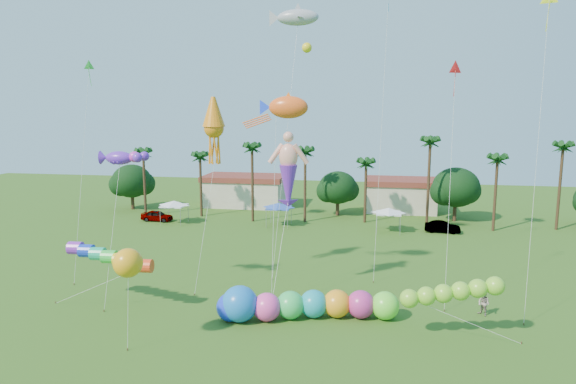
% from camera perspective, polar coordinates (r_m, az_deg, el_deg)
% --- Properties ---
extents(ground, '(160.00, 160.00, 0.00)m').
position_cam_1_polar(ground, '(31.88, -3.33, -19.18)').
color(ground, '#285116').
rests_on(ground, ground).
extents(tree_line, '(69.46, 8.91, 11.00)m').
position_cam_1_polar(tree_line, '(72.12, 7.53, 0.52)').
color(tree_line, '#3A2819').
rests_on(tree_line, ground).
extents(buildings_row, '(35.00, 7.00, 4.00)m').
position_cam_1_polar(buildings_row, '(78.95, 2.86, -0.32)').
color(buildings_row, beige).
rests_on(buildings_row, ground).
extents(tent_row, '(31.00, 4.00, 0.60)m').
position_cam_1_polar(tent_row, '(65.99, -1.14, -1.57)').
color(tent_row, white).
rests_on(tent_row, ground).
extents(car_a, '(4.40, 1.97, 1.47)m').
position_cam_1_polar(car_a, '(72.03, -14.35, -2.57)').
color(car_a, '#4C4C54').
rests_on(car_a, ground).
extents(car_b, '(4.39, 1.88, 1.41)m').
position_cam_1_polar(car_b, '(66.21, 16.79, -3.74)').
color(car_b, '#4C4C54').
rests_on(car_b, ground).
extents(spectator_b, '(1.13, 1.14, 1.86)m').
position_cam_1_polar(spectator_b, '(41.38, 20.91, -11.50)').
color(spectator_b, gray).
rests_on(spectator_b, ground).
extents(caterpillar_inflatable, '(12.91, 4.83, 2.63)m').
position_cam_1_polar(caterpillar_inflatable, '(38.11, 1.76, -12.40)').
color(caterpillar_inflatable, '#FF43AA').
rests_on(caterpillar_inflatable, ground).
extents(blue_ball, '(2.07, 2.07, 2.07)m').
position_cam_1_polar(blue_ball, '(38.08, -6.38, -12.59)').
color(blue_ball, '#1A35ED').
rests_on(blue_ball, ground).
extents(rainbow_tube, '(9.87, 1.89, 4.16)m').
position_cam_1_polar(rainbow_tube, '(40.65, -18.00, -7.67)').
color(rainbow_tube, '#F7421B').
rests_on(rainbow_tube, ground).
extents(green_worm, '(10.65, 1.38, 3.52)m').
position_cam_1_polar(green_worm, '(35.47, 13.33, -11.45)').
color(green_worm, '#84D12E').
rests_on(green_worm, ground).
extents(orange_ball_kite, '(2.43, 2.43, 6.64)m').
position_cam_1_polar(orange_ball_kite, '(33.55, -17.36, -7.54)').
color(orange_ball_kite, orange).
rests_on(orange_ball_kite, ground).
extents(merman_kite, '(2.84, 5.33, 12.85)m').
position_cam_1_polar(merman_kite, '(40.90, 0.04, 1.94)').
color(merman_kite, '#F79E8C').
rests_on(merman_kite, ground).
extents(fish_kite, '(5.13, 5.55, 16.29)m').
position_cam_1_polar(fish_kite, '(42.48, 0.04, 9.39)').
color(fish_kite, '#FD5B1C').
rests_on(fish_kite, ground).
extents(shark_kite, '(5.57, 8.11, 24.58)m').
position_cam_1_polar(shark_kite, '(50.99, 1.10, 18.82)').
color(shark_kite, '#989AA6').
rests_on(shark_kite, ground).
extents(squid_kite, '(1.96, 5.07, 16.27)m').
position_cam_1_polar(squid_kite, '(44.54, -8.24, 7.05)').
color(squid_kite, orange).
rests_on(squid_kite, ground).
extents(lobster_kite, '(4.07, 4.92, 12.08)m').
position_cam_1_polar(lobster_kite, '(42.63, -18.24, 3.61)').
color(lobster_kite, '#6727C5').
rests_on(lobster_kite, ground).
extents(delta_kite_red, '(1.25, 4.11, 18.83)m').
position_cam_1_polar(delta_kite_red, '(42.37, 18.09, 12.56)').
color(delta_kite_red, red).
rests_on(delta_kite_red, ground).
extents(delta_kite_yellow, '(1.67, 3.72, 23.45)m').
position_cam_1_polar(delta_kite_yellow, '(42.21, 27.01, 18.22)').
color(delta_kite_yellow, '#CAE016').
rests_on(delta_kite_yellow, ground).
extents(delta_kite_green, '(1.34, 3.56, 19.31)m').
position_cam_1_polar(delta_kite_green, '(48.79, -21.27, 12.31)').
color(delta_kite_green, green).
rests_on(delta_kite_green, ground).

